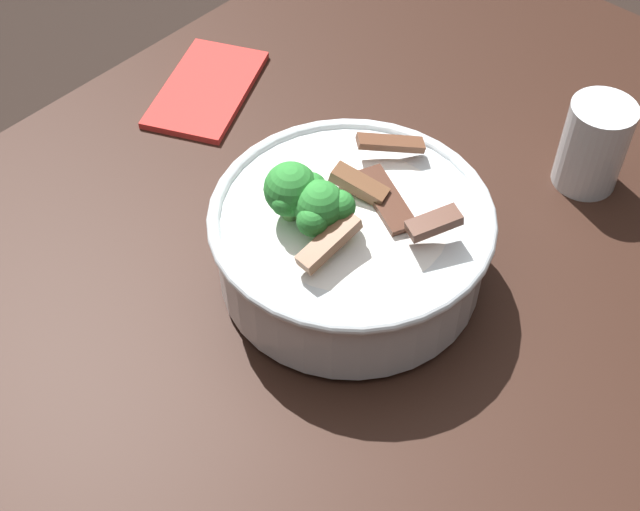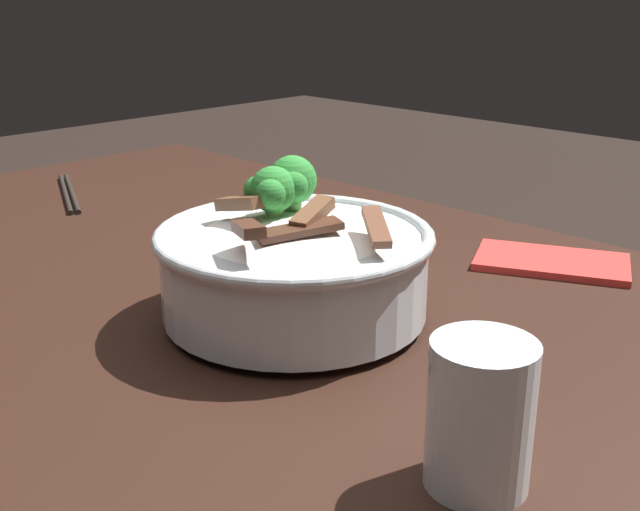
{
  "view_description": "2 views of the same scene",
  "coord_description": "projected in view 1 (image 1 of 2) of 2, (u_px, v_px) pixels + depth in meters",
  "views": [
    {
      "loc": [
        0.3,
        0.32,
        1.39
      ],
      "look_at": [
        -0.06,
        -0.01,
        0.82
      ],
      "focal_mm": 48.67,
      "sensor_mm": 36.0,
      "label": 1
    },
    {
      "loc": [
        -0.58,
        0.45,
        1.06
      ],
      "look_at": [
        -0.11,
        -0.03,
        0.82
      ],
      "focal_mm": 43.7,
      "sensor_mm": 36.0,
      "label": 2
    }
  ],
  "objects": [
    {
      "name": "folded_napkin",
      "position": [
        207.0,
        89.0,
        1.0
      ],
      "size": [
        0.19,
        0.16,
        0.01
      ],
      "primitive_type": "cube",
      "rotation": [
        0.0,
        0.0,
        0.44
      ],
      "color": "red",
      "rests_on": "dining_table"
    },
    {
      "name": "rice_bowl",
      "position": [
        350.0,
        236.0,
        0.78
      ],
      "size": [
        0.25,
        0.25,
        0.14
      ],
      "color": "silver",
      "rests_on": "dining_table"
    },
    {
      "name": "drinking_glass",
      "position": [
        592.0,
        150.0,
        0.87
      ],
      "size": [
        0.07,
        0.07,
        0.1
      ],
      "color": "white",
      "rests_on": "dining_table"
    },
    {
      "name": "dining_table",
      "position": [
        284.0,
        412.0,
        0.86
      ],
      "size": [
        1.34,
        0.85,
        0.76
      ],
      "color": "black",
      "rests_on": "ground"
    }
  ]
}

